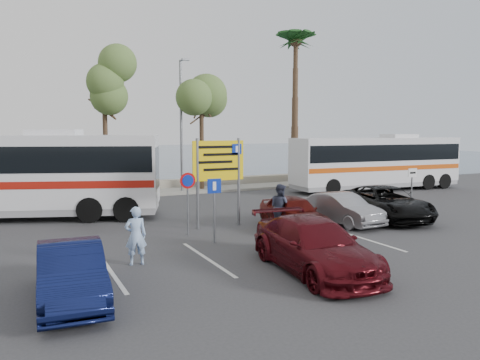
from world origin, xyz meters
name	(u,v)px	position (x,y,z in m)	size (l,w,h in m)	color
ground	(229,247)	(0.00, 0.00, 0.00)	(120.00, 120.00, 0.00)	#343436
kerb_strip	(133,194)	(0.00, 14.00, 0.07)	(44.00, 2.40, 0.15)	gray
seawall	(125,187)	(0.00, 16.00, 0.30)	(48.00, 0.80, 0.60)	#A89D86
sea	(61,156)	(0.00, 60.00, 0.01)	(140.00, 140.00, 0.00)	#3E4E64
tree_mid	(104,82)	(-1.50, 14.00, 6.65)	(3.20, 3.20, 8.00)	#382619
tree_right	(201,94)	(4.50, 14.00, 6.17)	(3.20, 3.20, 7.40)	#382619
palm_tree	(296,43)	(11.50, 14.00, 9.87)	(4.80, 4.80, 11.20)	#382619
street_lamp_right	(182,119)	(3.00, 13.52, 4.60)	(0.45, 1.15, 8.01)	slate
direction_sign	(218,167)	(1.00, 3.20, 2.43)	(2.20, 0.12, 3.60)	slate
sign_no_stop	(188,193)	(-0.60, 2.38, 1.58)	(0.60, 0.08, 2.35)	slate
sign_parking	(214,201)	(-0.20, 0.79, 1.47)	(0.50, 0.07, 2.25)	slate
sign_taxi	(412,185)	(9.80, 1.49, 1.42)	(0.50, 0.07, 2.20)	slate
lane_markings	(209,258)	(-1.14, -1.00, 0.00)	(12.02, 4.20, 0.01)	silver
coach_bus_left	(12,178)	(-6.50, 8.74, 1.83)	(12.83, 6.80, 3.95)	silver
coach_bus_right	(377,164)	(14.97, 9.50, 1.69)	(11.86, 3.30, 3.65)	silver
car_blue	(71,273)	(-5.33, -2.96, 0.67)	(1.41, 4.06, 1.34)	#0E1541
car_maroon	(314,246)	(1.00, -3.50, 0.73)	(2.04, 5.01, 1.45)	#530D14
car_red	(294,212)	(3.50, 1.50, 0.67)	(1.59, 3.94, 1.34)	#4E0E0B
suv_black	(386,203)	(8.30, 1.50, 0.72)	(2.39, 5.18, 1.44)	black
car_silver_b	(342,209)	(5.90, 1.50, 0.64)	(1.36, 3.90, 1.29)	gray
pedestrian_near	(136,236)	(-3.29, -0.67, 0.86)	(0.63, 0.41, 1.73)	#9AB8E1
pedestrian_far	(280,207)	(2.90, 1.52, 0.92)	(0.90, 0.70, 1.84)	#34384E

